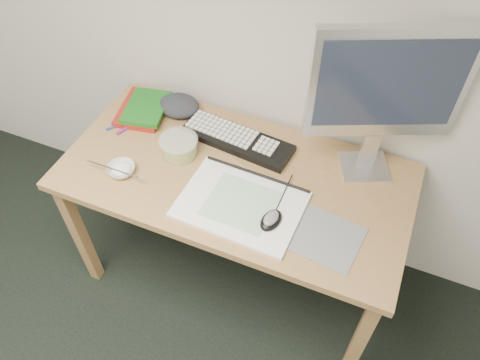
% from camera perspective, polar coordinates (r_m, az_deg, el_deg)
% --- Properties ---
extents(desk, '(1.40, 0.70, 0.75)m').
position_cam_1_polar(desk, '(1.93, -0.63, -0.91)').
color(desk, '#A4764B').
rests_on(desk, ground).
extents(mousepad, '(0.27, 0.25, 0.00)m').
position_cam_1_polar(mousepad, '(1.71, 10.34, -6.91)').
color(mousepad, slate).
rests_on(mousepad, desk).
extents(sketchpad, '(0.47, 0.34, 0.01)m').
position_cam_1_polar(sketchpad, '(1.76, 0.09, -2.96)').
color(sketchpad, white).
rests_on(sketchpad, desk).
extents(keyboard, '(0.50, 0.20, 0.03)m').
position_cam_1_polar(keyboard, '(1.99, -0.35, 4.92)').
color(keyboard, black).
rests_on(keyboard, desk).
extents(monitor, '(0.51, 0.25, 0.63)m').
position_cam_1_polar(monitor, '(1.70, 17.50, 10.56)').
color(monitor, silver).
rests_on(monitor, desk).
extents(mouse, '(0.09, 0.12, 0.04)m').
position_cam_1_polar(mouse, '(1.70, 3.82, -4.68)').
color(mouse, black).
rests_on(mouse, sketchpad).
extents(rice_bowl, '(0.12, 0.12, 0.03)m').
position_cam_1_polar(rice_bowl, '(1.92, -14.24, 1.23)').
color(rice_bowl, silver).
rests_on(rice_bowl, desk).
extents(chopsticks, '(0.25, 0.02, 0.02)m').
position_cam_1_polar(chopsticks, '(1.90, -15.04, 1.23)').
color(chopsticks, '#B9BABC').
rests_on(chopsticks, rice_bowl).
extents(fruit_tub, '(0.20, 0.20, 0.08)m').
position_cam_1_polar(fruit_tub, '(1.94, -7.43, 4.06)').
color(fruit_tub, '#E1E852').
rests_on(fruit_tub, desk).
extents(book_red, '(0.24, 0.29, 0.03)m').
position_cam_1_polar(book_red, '(2.18, -11.70, 8.46)').
color(book_red, maroon).
rests_on(book_red, desk).
extents(book_green, '(0.22, 0.27, 0.02)m').
position_cam_1_polar(book_green, '(2.15, -11.35, 8.68)').
color(book_green, '#186219').
rests_on(book_green, book_red).
extents(cloth_lump, '(0.18, 0.16, 0.07)m').
position_cam_1_polar(cloth_lump, '(2.14, -7.46, 8.97)').
color(cloth_lump, '#2A2E32').
rests_on(cloth_lump, desk).
extents(pencil_pink, '(0.18, 0.04, 0.01)m').
position_cam_1_polar(pencil_pink, '(1.88, -1.74, 1.21)').
color(pencil_pink, pink).
rests_on(pencil_pink, desk).
extents(pencil_tan, '(0.18, 0.08, 0.01)m').
position_cam_1_polar(pencil_tan, '(1.88, 0.71, 1.33)').
color(pencil_tan, tan).
rests_on(pencil_tan, desk).
extents(pencil_black, '(0.18, 0.01, 0.01)m').
position_cam_1_polar(pencil_black, '(1.86, 1.77, 0.66)').
color(pencil_black, black).
rests_on(pencil_black, desk).
extents(marker_blue, '(0.08, 0.10, 0.01)m').
position_cam_1_polar(marker_blue, '(2.14, -14.57, 6.55)').
color(marker_blue, '#1F3AAB').
rests_on(marker_blue, desk).
extents(marker_orange, '(0.05, 0.13, 0.01)m').
position_cam_1_polar(marker_orange, '(2.16, -12.29, 7.63)').
color(marker_orange, '#C06C16').
rests_on(marker_orange, desk).
extents(marker_purple, '(0.07, 0.14, 0.01)m').
position_cam_1_polar(marker_purple, '(2.12, -13.23, 6.44)').
color(marker_purple, '#7A2484').
rests_on(marker_purple, desk).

